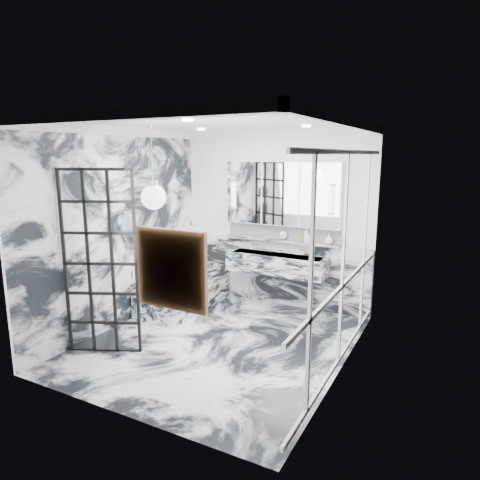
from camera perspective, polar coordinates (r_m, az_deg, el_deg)
The scene contains 25 objects.
floor at distance 5.78m, azimuth -2.83°, elevation -13.48°, with size 3.60×3.60×0.00m, color silver.
ceiling at distance 5.26m, azimuth -3.13°, elevation 15.41°, with size 3.60×3.60×0.00m, color white.
wall_back at distance 6.93m, azimuth 4.64°, elevation 2.80°, with size 3.60×3.60×0.00m, color white.
wall_front at distance 3.95m, azimuth -16.45°, elevation -4.18°, with size 3.60×3.60×0.00m, color white.
wall_left at distance 6.30m, azimuth -15.59°, elevation 1.56°, with size 3.60×3.60×0.00m, color white.
wall_right at distance 4.75m, azimuth 13.88°, elevation -1.46°, with size 3.60×3.60×0.00m, color white.
marble_clad_back at distance 7.09m, azimuth 4.45°, elevation -4.24°, with size 3.18×0.05×1.05m, color silver.
marble_clad_left at distance 6.30m, azimuth -15.46°, elevation 1.01°, with size 0.02×3.56×2.68m, color silver.
panel_molding at distance 4.78m, azimuth 13.59°, elevation -2.61°, with size 0.03×3.40×2.30m, color white.
soap_bottle_a at distance 6.68m, azimuth 8.85°, elevation 0.67°, with size 0.09×0.09×0.23m, color #8C5919.
soap_bottle_b at distance 6.68m, azimuth 9.06°, elevation 0.43°, with size 0.08×0.08×0.18m, color #4C4C51.
soap_bottle_c at distance 6.58m, azimuth 11.76°, elevation 0.13°, with size 0.13×0.13×0.17m, color silver.
face_pot at distance 6.82m, azimuth 5.78°, elevation 0.63°, with size 0.13×0.13×0.13m, color white.
amber_bottle at distance 6.71m, azimuth 8.32°, elevation 0.18°, with size 0.04×0.04×0.10m, color #8C5919.
flower_vase at distance 6.10m, azimuth -9.54°, elevation -6.12°, with size 0.09×0.09×0.12m, color silver.
crittall_door at distance 5.44m, azimuth -18.12°, elevation -3.02°, with size 0.88×0.04×2.26m, color black, non-canonical shape.
artwork at distance 3.57m, azimuth -9.13°, elevation -3.91°, with size 0.58×0.06×0.58m, color #B64E12.
pendant_light at distance 4.46m, azimuth -11.45°, elevation 5.61°, with size 0.25×0.25×0.25m, color white.
trough_sink at distance 6.79m, azimuth 4.90°, elevation -3.17°, with size 1.60×0.45×0.30m, color silver.
ledge at distance 6.86m, azimuth 5.49°, elevation -0.11°, with size 1.90×0.14×0.04m, color silver.
subway_tile at distance 6.89m, azimuth 5.71°, elevation 1.08°, with size 1.90×0.03×0.23m, color white.
mirror_cabinet at distance 6.76m, azimuth 5.62°, elevation 6.15°, with size 1.90×0.16×1.00m, color white.
sconce_left at distance 7.02m, azimuth -0.92°, elevation 6.07°, with size 0.07×0.07×0.40m, color white.
sconce_right at distance 6.41m, azimuth 12.13°, elevation 5.31°, with size 0.07×0.07×0.40m, color white.
bathtub at distance 6.98m, azimuth -7.47°, elevation -6.70°, with size 0.75×1.65×0.55m, color silver.
Camera 1 is at (2.68, -4.51, 2.42)m, focal length 32.00 mm.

